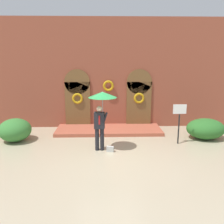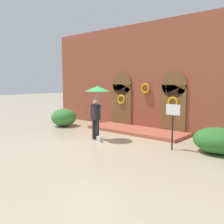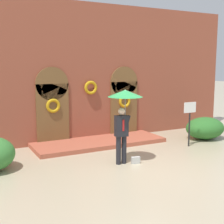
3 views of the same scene
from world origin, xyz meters
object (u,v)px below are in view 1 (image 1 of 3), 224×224
at_px(shrub_right, 206,129).
at_px(sign_post, 179,117).
at_px(person_with_umbrella, 102,103).
at_px(shrub_left, 15,130).
at_px(handbag, 110,149).

bearing_deg(shrub_right, sign_post, -155.98).
bearing_deg(person_with_umbrella, sign_post, 11.47).
distance_m(sign_post, shrub_right, 1.73).
height_order(sign_post, shrub_left, sign_post).
bearing_deg(sign_post, handbag, -163.69).
distance_m(handbag, shrub_right, 4.65).
bearing_deg(person_with_umbrella, shrub_right, 15.49).
height_order(person_with_umbrella, handbag, person_with_umbrella).
height_order(person_with_umbrella, sign_post, person_with_umbrella).
relative_size(sign_post, shrub_left, 1.19).
height_order(sign_post, shrub_right, sign_post).
distance_m(person_with_umbrella, handbag, 1.84).
height_order(handbag, sign_post, sign_post).
bearing_deg(shrub_left, sign_post, -4.52).
bearing_deg(shrub_left, person_with_umbrella, -17.62).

